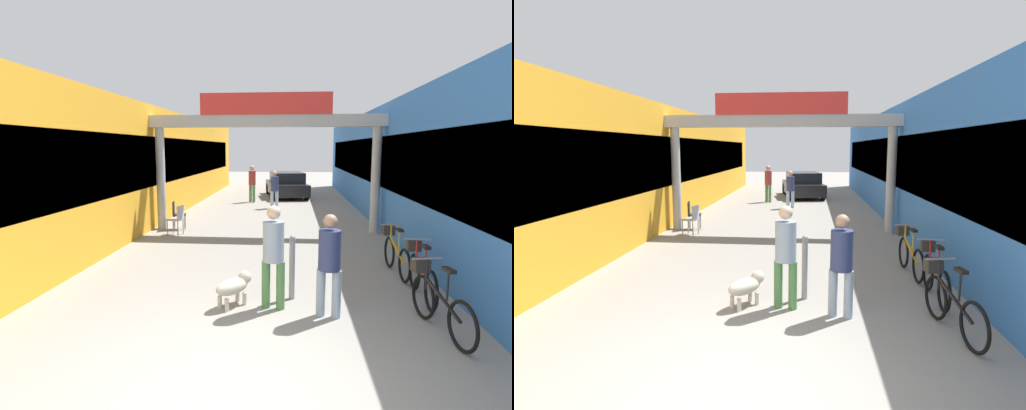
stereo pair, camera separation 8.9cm
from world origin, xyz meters
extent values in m
plane|color=gray|center=(0.00, 0.00, 0.00)|extent=(80.00, 80.00, 0.00)
cube|color=gold|center=(-5.10, 11.00, 1.97)|extent=(3.00, 26.00, 3.94)
cube|color=black|center=(-3.62, 11.00, 2.16)|extent=(0.04, 23.40, 1.57)
cube|color=blue|center=(5.10, 11.00, 1.97)|extent=(3.00, 26.00, 3.94)
cube|color=black|center=(3.62, 11.00, 2.16)|extent=(0.04, 23.40, 1.57)
cylinder|color=#B2B2B2|center=(-3.35, 8.57, 1.61)|extent=(0.28, 0.28, 3.23)
cylinder|color=#B2B2B2|center=(3.35, 8.57, 1.61)|extent=(0.28, 0.28, 3.23)
cube|color=#B2B2B2|center=(0.00, 8.57, 3.41)|extent=(7.40, 0.44, 0.36)
cube|color=red|center=(0.00, 8.37, 3.91)|extent=(3.96, 0.10, 0.64)
cylinder|color=#4C7F47|center=(0.41, 2.42, 0.39)|extent=(0.16, 0.16, 0.79)
cylinder|color=#4C7F47|center=(0.65, 2.39, 0.39)|extent=(0.16, 0.16, 0.79)
cylinder|color=#8C9EB2|center=(0.53, 2.41, 1.11)|extent=(0.39, 0.39, 0.65)
sphere|color=beige|center=(0.53, 2.41, 1.58)|extent=(0.25, 0.25, 0.22)
cylinder|color=#8C9EB2|center=(1.51, 2.12, 0.37)|extent=(0.17, 0.17, 0.75)
cylinder|color=#8C9EB2|center=(1.27, 2.18, 0.37)|extent=(0.17, 0.17, 0.75)
cylinder|color=navy|center=(1.39, 2.15, 1.06)|extent=(0.41, 0.41, 0.62)
sphere|color=tan|center=(1.39, 2.15, 1.50)|extent=(0.26, 0.26, 0.21)
cylinder|color=#A5BFE0|center=(-0.03, 13.27, 0.38)|extent=(0.19, 0.19, 0.75)
cylinder|color=#A5BFE0|center=(0.17, 13.40, 0.38)|extent=(0.19, 0.19, 0.75)
cylinder|color=navy|center=(0.07, 13.34, 1.06)|extent=(0.47, 0.47, 0.62)
sphere|color=tan|center=(0.07, 13.34, 1.51)|extent=(0.29, 0.29, 0.21)
cylinder|color=#4C7F47|center=(-1.17, 15.29, 0.41)|extent=(0.20, 0.20, 0.83)
cylinder|color=#4C7F47|center=(-1.00, 15.13, 0.41)|extent=(0.20, 0.20, 0.83)
cylinder|color=#99332D|center=(-1.09, 15.21, 1.17)|extent=(0.48, 0.48, 0.68)
sphere|color=tan|center=(-1.09, 15.21, 1.65)|extent=(0.33, 0.33, 0.23)
ellipsoid|color=beige|center=(-0.15, 2.41, 0.34)|extent=(0.64, 0.69, 0.26)
sphere|color=beige|center=(0.04, 2.64, 0.43)|extent=(0.31, 0.31, 0.22)
sphere|color=white|center=(-0.02, 2.56, 0.33)|extent=(0.22, 0.22, 0.16)
cylinder|color=beige|center=(-0.09, 2.61, 0.10)|extent=(0.10, 0.10, 0.21)
cylinder|color=beige|center=(0.05, 2.51, 0.10)|extent=(0.10, 0.10, 0.21)
cylinder|color=beige|center=(-0.34, 2.31, 0.10)|extent=(0.10, 0.10, 0.21)
cylinder|color=beige|center=(-0.20, 2.20, 0.10)|extent=(0.10, 0.10, 0.21)
torus|color=black|center=(2.83, 2.23, 0.34)|extent=(0.16, 0.67, 0.67)
torus|color=black|center=(3.00, 1.23, 0.34)|extent=(0.16, 0.67, 0.67)
cube|color=black|center=(2.91, 1.73, 0.52)|extent=(0.19, 0.94, 0.34)
cylinder|color=black|center=(2.93, 1.61, 0.74)|extent=(0.04, 0.04, 0.42)
cube|color=black|center=(2.93, 1.61, 0.96)|extent=(0.14, 0.23, 0.05)
cylinder|color=black|center=(2.84, 2.17, 0.72)|extent=(0.04, 0.04, 0.46)
cylinder|color=gray|center=(2.84, 2.17, 0.96)|extent=(0.46, 0.10, 0.03)
cube|color=#332D28|center=(2.81, 2.37, 0.80)|extent=(0.27, 0.24, 0.20)
torus|color=black|center=(3.08, 3.53, 0.34)|extent=(0.08, 0.67, 0.67)
torus|color=black|center=(3.04, 2.51, 0.34)|extent=(0.08, 0.67, 0.67)
cube|color=red|center=(3.06, 3.02, 0.52)|extent=(0.07, 0.94, 0.34)
cylinder|color=red|center=(3.05, 2.90, 0.74)|extent=(0.03, 0.03, 0.42)
cube|color=black|center=(3.05, 2.90, 0.96)|extent=(0.11, 0.22, 0.05)
cylinder|color=red|center=(3.08, 3.47, 0.72)|extent=(0.03, 0.03, 0.46)
cylinder|color=gray|center=(3.08, 3.47, 0.96)|extent=(0.46, 0.05, 0.03)
cube|color=#332D28|center=(3.08, 3.67, 0.80)|extent=(0.25, 0.21, 0.20)
torus|color=black|center=(2.95, 4.91, 0.34)|extent=(0.08, 0.67, 0.67)
torus|color=black|center=(3.00, 3.89, 0.34)|extent=(0.08, 0.67, 0.67)
cube|color=gold|center=(2.98, 4.40, 0.52)|extent=(0.08, 0.94, 0.34)
cylinder|color=gold|center=(2.98, 4.28, 0.74)|extent=(0.03, 0.03, 0.42)
cube|color=black|center=(2.98, 4.28, 0.96)|extent=(0.11, 0.22, 0.05)
cylinder|color=gold|center=(2.96, 4.85, 0.72)|extent=(0.03, 0.03, 0.46)
cylinder|color=gray|center=(2.96, 4.85, 0.96)|extent=(0.46, 0.05, 0.03)
cube|color=#332D28|center=(2.95, 5.05, 0.80)|extent=(0.25, 0.21, 0.20)
cylinder|color=gray|center=(0.83, 2.85, 0.52)|extent=(0.10, 0.10, 1.04)
sphere|color=gray|center=(0.83, 2.85, 1.07)|extent=(0.10, 0.10, 0.10)
cylinder|color=gray|center=(-2.86, 7.56, 0.23)|extent=(0.04, 0.04, 0.45)
cylinder|color=gray|center=(-2.79, 7.89, 0.23)|extent=(0.04, 0.04, 0.45)
cylinder|color=gray|center=(-2.52, 7.49, 0.23)|extent=(0.04, 0.04, 0.45)
cylinder|color=gray|center=(-2.45, 7.82, 0.23)|extent=(0.04, 0.04, 0.45)
cube|color=silver|center=(-2.66, 7.69, 0.47)|extent=(0.47, 0.47, 0.04)
cube|color=silver|center=(-2.48, 7.65, 0.69)|extent=(0.12, 0.40, 0.40)
cylinder|color=gray|center=(-2.63, 8.74, 0.23)|extent=(0.04, 0.04, 0.45)
cylinder|color=gray|center=(-2.57, 8.41, 0.23)|extent=(0.04, 0.04, 0.45)
cylinder|color=gray|center=(-2.97, 8.67, 0.23)|extent=(0.04, 0.04, 0.45)
cylinder|color=gray|center=(-2.90, 8.34, 0.23)|extent=(0.04, 0.04, 0.45)
cube|color=black|center=(-2.77, 8.54, 0.47)|extent=(0.47, 0.47, 0.04)
cube|color=black|center=(-2.94, 8.50, 0.69)|extent=(0.12, 0.40, 0.40)
cube|color=black|center=(0.53, 17.51, 0.48)|extent=(2.44, 4.25, 0.60)
cube|color=#1E2328|center=(0.55, 17.36, 1.06)|extent=(1.95, 2.45, 0.55)
cylinder|color=black|center=(-0.52, 18.80, 0.30)|extent=(0.30, 0.63, 0.60)
cylinder|color=black|center=(1.05, 19.08, 0.30)|extent=(0.30, 0.63, 0.60)
cylinder|color=black|center=(0.00, 15.94, 0.30)|extent=(0.30, 0.63, 0.60)
cylinder|color=black|center=(1.57, 16.23, 0.30)|extent=(0.30, 0.63, 0.60)
camera|label=1|loc=(0.80, -3.80, 2.59)|focal=28.00mm
camera|label=2|loc=(0.89, -3.79, 2.59)|focal=28.00mm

